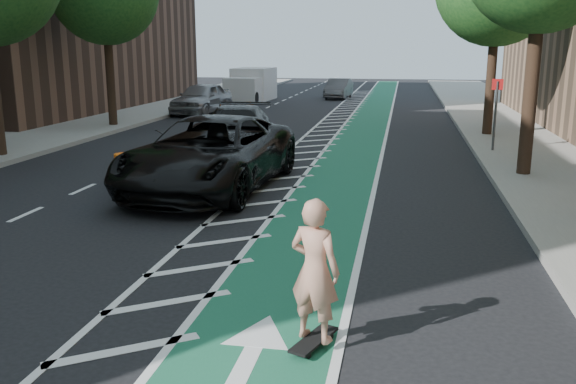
% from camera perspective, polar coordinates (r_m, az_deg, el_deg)
% --- Properties ---
extents(ground, '(120.00, 120.00, 0.00)m').
position_cam_1_polar(ground, '(10.60, -15.99, -6.34)').
color(ground, black).
rests_on(ground, ground).
extents(bike_lane, '(2.00, 90.00, 0.01)m').
position_cam_1_polar(bike_lane, '(19.26, 5.67, 2.96)').
color(bike_lane, '#18543A').
rests_on(bike_lane, ground).
extents(buffer_strip, '(1.40, 90.00, 0.01)m').
position_cam_1_polar(buffer_strip, '(19.45, 1.25, 3.12)').
color(buffer_strip, silver).
rests_on(buffer_strip, ground).
extents(sidewalk_right, '(5.00, 90.00, 0.15)m').
position_cam_1_polar(sidewalk_right, '(19.79, 24.77, 2.26)').
color(sidewalk_right, gray).
rests_on(sidewalk_right, ground).
extents(curb_right, '(0.12, 90.00, 0.16)m').
position_cam_1_polar(curb_right, '(19.33, 17.72, 2.65)').
color(curb_right, gray).
rests_on(curb_right, ground).
extents(curb_left, '(0.12, 90.00, 0.16)m').
position_cam_1_polar(curb_left, '(22.46, -20.86, 3.83)').
color(curb_left, gray).
rests_on(curb_left, ground).
extents(sign_post, '(0.35, 0.08, 2.47)m').
position_cam_1_polar(sign_post, '(21.19, 18.83, 6.95)').
color(sign_post, '#4C4C4C').
rests_on(sign_post, ground).
extents(skateboard, '(0.52, 0.86, 0.11)m').
position_cam_1_polar(skateboard, '(7.47, 2.45, -13.66)').
color(skateboard, black).
rests_on(skateboard, ground).
extents(skateboarder, '(0.73, 0.61, 1.72)m').
position_cam_1_polar(skateboarder, '(7.12, 2.52, -7.33)').
color(skateboarder, tan).
rests_on(skateboarder, skateboard).
extents(suv_near, '(3.45, 6.67, 1.80)m').
position_cam_1_polar(suv_near, '(15.30, -7.28, 3.58)').
color(suv_near, black).
rests_on(suv_near, ground).
extents(suv_far, '(2.89, 5.67, 1.58)m').
position_cam_1_polar(suv_far, '(20.12, -4.90, 5.68)').
color(suv_far, black).
rests_on(suv_far, ground).
extents(car_silver, '(2.38, 4.99, 1.64)m').
position_cam_1_polar(car_silver, '(32.92, -8.08, 8.68)').
color(car_silver, gray).
rests_on(car_silver, ground).
extents(car_grey, '(1.69, 4.16, 1.34)m').
position_cam_1_polar(car_grey, '(42.64, 4.76, 9.63)').
color(car_grey, '#5A5B5F').
rests_on(car_grey, ground).
extents(box_truck, '(2.49, 5.15, 2.10)m').
position_cam_1_polar(box_truck, '(40.87, -3.46, 9.90)').
color(box_truck, silver).
rests_on(box_truck, ground).
extents(barrel_a, '(0.65, 0.65, 0.88)m').
position_cam_1_polar(barrel_a, '(15.90, -14.99, 1.83)').
color(barrel_a, '#FF620D').
rests_on(barrel_a, ground).
extents(barrel_b, '(0.59, 0.59, 0.80)m').
position_cam_1_polar(barrel_b, '(19.77, -8.97, 4.23)').
color(barrel_b, orange).
rests_on(barrel_b, ground).
extents(barrel_c, '(0.75, 0.75, 1.02)m').
position_cam_1_polar(barrel_c, '(28.18, -3.86, 7.30)').
color(barrel_c, orange).
rests_on(barrel_c, ground).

